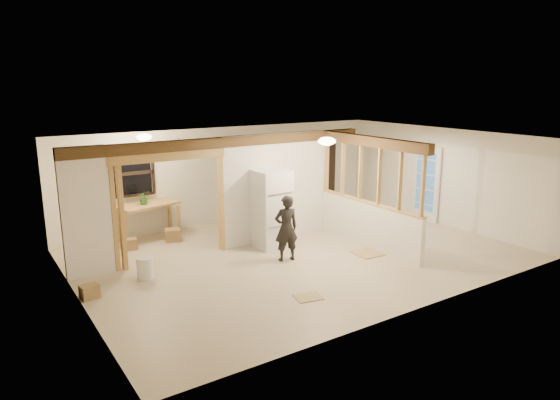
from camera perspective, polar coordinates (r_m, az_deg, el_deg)
floor at (r=10.87m, az=2.19°, el=-6.22°), size 9.00×6.50×0.01m
ceiling at (r=10.30m, az=2.32°, el=7.02°), size 9.00×6.50×0.01m
wall_back at (r=13.24m, az=-5.95°, el=2.91°), size 9.00×0.01×2.50m
wall_front at (r=8.18m, az=15.61°, el=-4.10°), size 9.00×0.01×2.50m
wall_left at (r=8.78m, az=-22.45°, el=-3.44°), size 0.01×6.50×2.50m
wall_right at (r=13.58m, az=17.93°, el=2.59°), size 0.01×6.50×2.50m
partition_left_stub at (r=10.00m, az=-21.29°, el=-1.37°), size 0.90×0.12×2.50m
partition_center at (r=11.59m, az=-0.38°, el=1.48°), size 2.80×0.12×2.50m
doorway_frame at (r=10.48m, az=-12.41°, el=-0.96°), size 2.46×0.14×2.20m
header_beam_back at (r=10.81m, az=-5.78°, el=6.62°), size 7.00×0.18×0.22m
header_beam_right at (r=11.02m, az=10.37°, el=6.60°), size 0.18×3.30×0.22m
pony_wall at (r=11.39m, az=9.97°, el=-2.82°), size 0.12×3.20×1.00m
stud_partition at (r=11.13m, az=10.21°, el=2.92°), size 0.14×3.20×1.32m
window_back at (r=12.16m, az=-16.75°, el=2.91°), size 1.12×0.10×1.10m
french_door at (r=13.81m, az=16.36°, el=1.82°), size 0.12×0.86×2.00m
ceiling_dome_main at (r=10.09m, az=5.38°, el=6.72°), size 0.36×0.36×0.16m
ceiling_dome_util at (r=11.24m, az=-15.28°, el=6.99°), size 0.32×0.32×0.14m
hanging_bulb at (r=10.79m, az=-11.48°, el=5.34°), size 0.07×0.07×0.07m
refrigerator at (r=11.13m, az=-0.97°, el=-1.01°), size 0.72×0.70×1.75m
woman at (r=10.29m, az=0.71°, el=-3.23°), size 0.56×0.42×1.39m
work_table at (r=12.16m, az=-14.76°, el=-2.38°), size 1.48×0.95×0.86m
potted_plant at (r=11.96m, az=-15.29°, el=0.27°), size 0.34×0.31×0.33m
shop_vac at (r=10.68m, az=-19.29°, el=-5.39°), size 0.67×0.67×0.68m
bookshelf at (r=14.61m, az=4.47°, el=2.74°), size 0.95×0.32×1.91m
bucket at (r=9.85m, az=-15.14°, el=-7.50°), size 0.39×0.39×0.41m
box_util_a at (r=11.94m, az=-12.16°, el=-3.94°), size 0.41×0.38×0.29m
box_util_b at (r=11.62m, az=-16.68°, el=-4.82°), size 0.30×0.30×0.25m
box_front at (r=9.32m, az=-20.94°, el=-9.73°), size 0.33×0.28×0.24m
floor_panel_near at (r=11.06m, az=10.03°, el=-5.98°), size 0.63×0.63×0.02m
floor_panel_far at (r=8.80m, az=3.24°, el=-11.02°), size 0.52×0.45×0.01m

